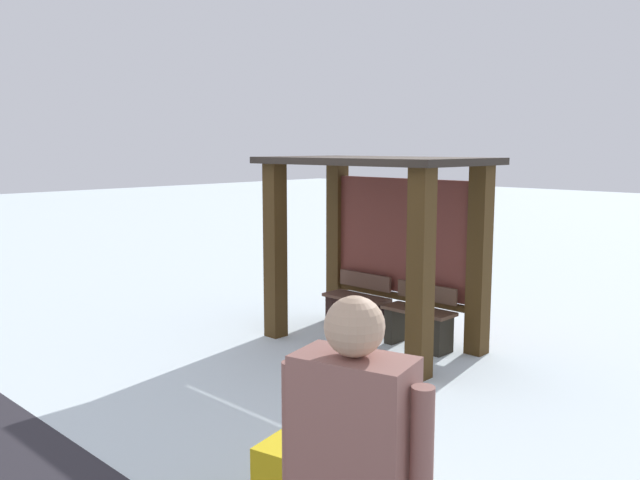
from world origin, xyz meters
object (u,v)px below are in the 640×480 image
bench_center_inside (419,320)px  bus_shelter (381,219)px  person_walking (353,476)px  bench_left_inside (357,307)px

bench_center_inside → bus_shelter: bearing=-162.4°
bus_shelter → person_walking: size_ratio=1.45×
bench_center_inside → person_walking: size_ratio=0.48×
bench_left_inside → bench_center_inside: bench_left_inside is taller
bus_shelter → bench_center_inside: (0.49, 0.16, -1.19)m
bus_shelter → bench_left_inside: bearing=162.4°
bus_shelter → bench_left_inside: size_ratio=2.99×
person_walking → bench_center_inside: bearing=122.5°
bus_shelter → bench_left_inside: 1.30m
person_walking → bus_shelter: bearing=127.8°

